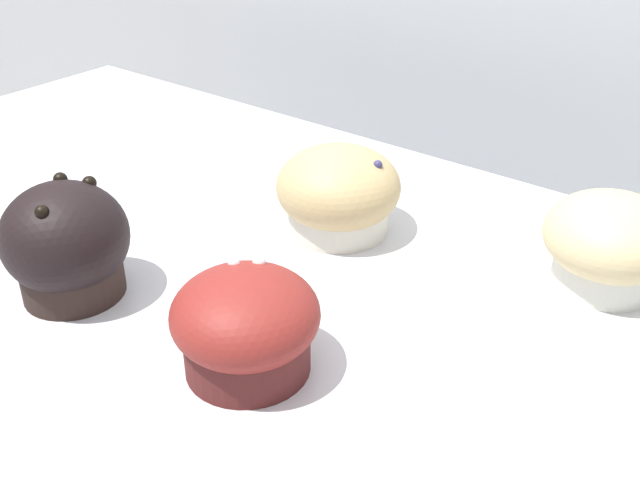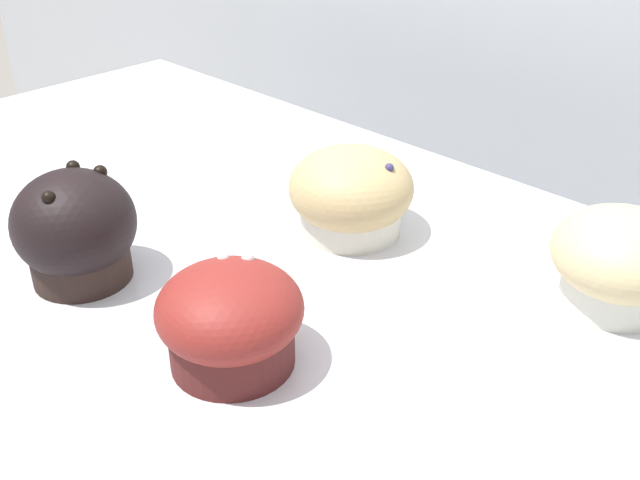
% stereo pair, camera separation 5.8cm
% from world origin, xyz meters
% --- Properties ---
extents(wall_back, '(3.20, 0.10, 1.80)m').
position_xyz_m(wall_back, '(0.00, 0.60, 0.90)').
color(wall_back, silver).
rests_on(wall_back, ground).
extents(muffin_front_center, '(0.11, 0.11, 0.08)m').
position_xyz_m(muffin_front_center, '(0.08, 0.12, 0.96)').
color(muffin_front_center, silver).
rests_on(muffin_front_center, display_counter).
extents(muffin_back_left, '(0.10, 0.10, 0.09)m').
position_xyz_m(muffin_back_left, '(-0.02, -0.09, 0.97)').
color(muffin_back_left, black).
rests_on(muffin_back_left, display_counter).
extents(muffin_back_right, '(0.10, 0.10, 0.07)m').
position_xyz_m(muffin_back_right, '(0.15, -0.07, 0.96)').
color(muffin_back_right, '#521E1D').
rests_on(muffin_back_right, display_counter).
extents(muffin_front_left, '(0.11, 0.11, 0.08)m').
position_xyz_m(muffin_front_left, '(0.30, 0.18, 0.96)').
color(muffin_front_left, white).
rests_on(muffin_front_left, display_counter).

